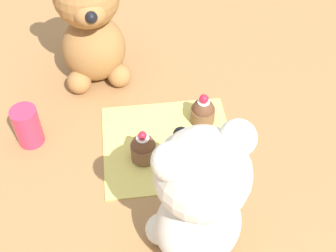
{
  "coord_description": "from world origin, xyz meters",
  "views": [
    {
      "loc": [
        0.07,
        0.57,
        0.7
      ],
      "look_at": [
        0.0,
        0.0,
        0.06
      ],
      "focal_mm": 50.0,
      "sensor_mm": 36.0,
      "label": 1
    }
  ],
  "objects_px": {
    "teddy_bear_cream": "(199,199)",
    "cupcake_near_cream_bear": "(143,148)",
    "teddy_bear_tan": "(91,25)",
    "cupcake_near_tan_bear": "(203,111)",
    "juice_glass": "(27,126)"
  },
  "relations": [
    {
      "from": "cupcake_near_cream_bear",
      "to": "cupcake_near_tan_bear",
      "type": "bearing_deg",
      "value": -147.33
    },
    {
      "from": "teddy_bear_cream",
      "to": "teddy_bear_tan",
      "type": "distance_m",
      "value": 0.46
    },
    {
      "from": "teddy_bear_cream",
      "to": "teddy_bear_tan",
      "type": "bearing_deg",
      "value": -88.25
    },
    {
      "from": "teddy_bear_cream",
      "to": "cupcake_near_cream_bear",
      "type": "height_order",
      "value": "teddy_bear_cream"
    },
    {
      "from": "cupcake_near_cream_bear",
      "to": "teddy_bear_tan",
      "type": "bearing_deg",
      "value": -71.8
    },
    {
      "from": "cupcake_near_tan_bear",
      "to": "juice_glass",
      "type": "height_order",
      "value": "juice_glass"
    },
    {
      "from": "teddy_bear_cream",
      "to": "teddy_bear_tan",
      "type": "xyz_separation_m",
      "value": [
        0.15,
        -0.43,
        -0.0
      ]
    },
    {
      "from": "teddy_bear_cream",
      "to": "cupcake_near_cream_bear",
      "type": "bearing_deg",
      "value": -87.63
    },
    {
      "from": "teddy_bear_cream",
      "to": "cupcake_near_tan_bear",
      "type": "height_order",
      "value": "teddy_bear_cream"
    },
    {
      "from": "teddy_bear_tan",
      "to": "cupcake_near_tan_bear",
      "type": "xyz_separation_m",
      "value": [
        -0.21,
        0.16,
        -0.11
      ]
    },
    {
      "from": "teddy_bear_cream",
      "to": "teddy_bear_tan",
      "type": "relative_size",
      "value": 1.01
    },
    {
      "from": "teddy_bear_cream",
      "to": "cupcake_near_tan_bear",
      "type": "distance_m",
      "value": 0.3
    },
    {
      "from": "teddy_bear_tan",
      "to": "cupcake_near_tan_bear",
      "type": "distance_m",
      "value": 0.28
    },
    {
      "from": "teddy_bear_tan",
      "to": "juice_glass",
      "type": "height_order",
      "value": "teddy_bear_tan"
    },
    {
      "from": "teddy_bear_cream",
      "to": "cupcake_near_cream_bear",
      "type": "xyz_separation_m",
      "value": [
        0.07,
        -0.19,
        -0.11
      ]
    }
  ]
}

